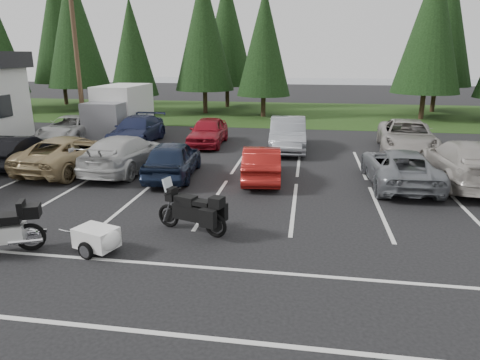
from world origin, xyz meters
name	(u,v)px	position (x,y,z in m)	size (l,w,h in m)	color
ground	(190,212)	(0.00, 0.00, 0.00)	(120.00, 120.00, 0.00)	black
grass_strip	(266,113)	(0.00, 24.00, 0.01)	(80.00, 16.00, 0.01)	#1D3310
lake_water	(313,87)	(4.00, 55.00, 0.00)	(70.00, 50.00, 0.02)	slate
utility_pole	(77,55)	(-10.00, 12.00, 4.70)	(1.60, 0.26, 9.00)	#473321
box_truck	(117,110)	(-8.00, 12.50, 1.45)	(2.40, 5.60, 2.90)	silver
stall_markings	(205,192)	(0.00, 2.00, 0.00)	(32.00, 16.00, 0.01)	silver
conifer_2	(74,26)	(-16.00, 22.80, 6.95)	(5.10, 5.10, 11.89)	#332316
conifer_3	(132,47)	(-10.50, 21.40, 5.27)	(3.87, 3.87, 9.02)	#332316
conifer_4	(204,31)	(-5.00, 22.90, 6.53)	(4.80, 4.80, 11.17)	#332316
conifer_5	(264,42)	(0.00, 21.60, 5.63)	(4.14, 4.14, 9.63)	#332316
conifer_6	(432,26)	(12.00, 22.10, 6.71)	(4.93, 4.93, 11.48)	#332316
conifer_back_a	(58,27)	(-20.00, 27.00, 7.19)	(5.28, 5.28, 12.30)	#332316
conifer_back_b	(227,31)	(-4.00, 27.50, 6.77)	(4.97, 4.97, 11.58)	#332316
conifer_back_c	(443,19)	(14.00, 26.80, 7.49)	(5.50, 5.50, 12.81)	#332316
car_near_1	(19,151)	(-8.97, 4.48, 0.67)	(1.42, 4.08, 1.35)	black
car_near_2	(71,153)	(-6.32, 4.14, 0.73)	(2.43, 5.27, 1.46)	tan
car_near_3	(125,153)	(-4.00, 4.39, 0.75)	(2.11, 5.19, 1.51)	silver
car_near_4	(173,159)	(-1.72, 3.74, 0.75)	(1.77, 4.39, 1.50)	#162037
car_near_5	(262,163)	(1.82, 3.93, 0.67)	(1.41, 4.05, 1.33)	maroon
car_near_6	(399,167)	(6.98, 4.03, 0.69)	(2.28, 4.94, 1.37)	slate
car_near_7	(465,162)	(9.47, 4.61, 0.83)	(2.33, 5.74, 1.67)	#ABA59D
car_far_0	(70,128)	(-9.91, 10.29, 0.68)	(2.25, 4.88, 1.36)	silver
car_far_1	(137,130)	(-5.75, 9.95, 0.74)	(2.07, 5.08, 1.47)	#1B2345
car_far_2	(208,131)	(-1.79, 10.17, 0.74)	(1.74, 4.33, 1.48)	maroon
car_far_3	(288,134)	(2.54, 9.59, 0.82)	(1.75, 5.00, 1.65)	gray
car_far_4	(407,136)	(8.45, 10.03, 0.79)	(2.61, 5.67, 1.58)	#9D968F
cargo_trailer	(97,240)	(-1.50, -3.15, 0.33)	(1.44, 0.81, 0.67)	white
adventure_motorcycle	(191,207)	(0.47, -1.53, 0.75)	(2.45, 0.85, 1.49)	black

